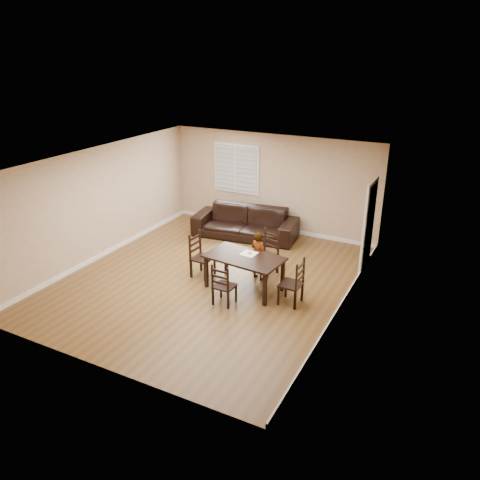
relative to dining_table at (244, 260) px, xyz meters
name	(u,v)px	position (x,y,z in m)	size (l,w,h in m)	color
ground	(209,279)	(-0.91, 0.04, -0.67)	(7.00, 7.00, 0.00)	brown
room	(212,200)	(-0.87, 0.22, 1.14)	(6.04, 7.04, 2.72)	tan
dining_table	(244,260)	(0.00, 0.00, 0.00)	(1.70, 1.08, 0.76)	black
chair_near	(269,253)	(0.13, 1.02, -0.21)	(0.55, 0.53, 1.01)	black
chair_far	(222,287)	(-0.08, -0.84, -0.26)	(0.41, 0.38, 0.90)	black
chair_left	(198,256)	(-1.23, 0.12, -0.20)	(0.45, 0.48, 1.03)	black
chair_right	(296,285)	(1.23, -0.12, -0.22)	(0.42, 0.45, 0.99)	black
child	(259,255)	(0.06, 0.58, -0.11)	(0.41, 0.27, 1.12)	gray
napkin	(249,254)	(0.02, 0.18, 0.09)	(0.32, 0.32, 0.00)	beige
donut	(250,253)	(0.04, 0.18, 0.11)	(0.10, 0.10, 0.04)	#D28B4B
sofa	(245,223)	(-1.32, 2.69, -0.26)	(2.80, 1.09, 0.82)	black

